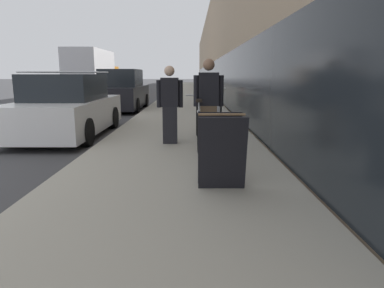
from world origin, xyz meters
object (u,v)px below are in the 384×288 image
person_bystander (170,105)px  sandwich_board_sign (221,150)px  person_rider (208,104)px  cruiser_bike_nearest (218,105)px  cruiser_bike_middle (214,100)px  bike_rack_hoop (218,103)px  vintage_roadster_curbside (122,92)px  moving_truck (93,73)px  tandem_bicycle (198,124)px  parked_sedan_curbside (67,108)px

person_bystander → sandwich_board_sign: person_bystander is taller
person_rider → cruiser_bike_nearest: (0.56, 4.78, -0.43)m
cruiser_bike_middle → sandwich_board_sign: 9.50m
bike_rack_hoop → sandwich_board_sign: bearing=-94.1°
cruiser_bike_nearest → vintage_roadster_curbside: 5.35m
bike_rack_hoop → vintage_roadster_curbside: 5.89m
cruiser_bike_nearest → moving_truck: (-7.81, 13.34, 1.03)m
tandem_bicycle → moving_truck: bearing=111.6°
person_bystander → bike_rack_hoop: person_bystander is taller
person_rider → vintage_roadster_curbside: person_rider is taller
person_rider → person_bystander: size_ratio=1.08×
cruiser_bike_middle → parked_sedan_curbside: (-3.96, -5.11, 0.15)m
parked_sedan_curbside → tandem_bicycle: bearing=-29.0°
tandem_bicycle → parked_sedan_curbside: parked_sedan_curbside is taller
cruiser_bike_middle → sandwich_board_sign: bearing=-93.2°
person_bystander → bike_rack_hoop: 3.81m
tandem_bicycle → person_bystander: bearing=172.6°
person_bystander → cruiser_bike_nearest: 4.61m
tandem_bicycle → moving_truck: (-7.07, 17.82, 1.03)m
tandem_bicycle → person_rider: bearing=-58.9°
sandwich_board_sign → person_rider: bearing=91.2°
person_bystander → sandwich_board_sign: (0.79, -2.68, -0.31)m
cruiser_bike_middle → parked_sedan_curbside: bearing=-127.8°
cruiser_bike_middle → sandwich_board_sign: size_ratio=2.03×
cruiser_bike_middle → sandwich_board_sign: sandwich_board_sign is taller
tandem_bicycle → person_rider: person_rider is taller
person_bystander → cruiser_bike_middle: size_ratio=0.83×
person_bystander → parked_sedan_curbside: (-2.63, 1.69, -0.23)m
person_rider → cruiser_bike_middle: bearing=85.3°
cruiser_bike_middle → vintage_roadster_curbside: size_ratio=0.40×
person_rider → sandwich_board_sign: size_ratio=1.81×
person_bystander → moving_truck: 18.91m
tandem_bicycle → person_rider: (0.18, -0.30, 0.43)m
parked_sedan_curbside → vintage_roadster_curbside: size_ratio=0.92×
bike_rack_hoop → moving_truck: moving_truck is taller
person_bystander → vintage_roadster_curbside: bearing=107.6°
person_bystander → cruiser_bike_middle: person_bystander is taller
sandwich_board_sign → moving_truck: (-7.30, 20.43, 0.97)m
parked_sedan_curbside → sandwich_board_sign: bearing=-52.0°
cruiser_bike_middle → person_rider: bearing=-94.7°
cruiser_bike_nearest → sandwich_board_sign: (-0.51, -7.09, 0.06)m
tandem_bicycle → bike_rack_hoop: bearing=79.5°
bike_rack_hoop → sandwich_board_sign: (-0.45, -6.28, -0.06)m
parked_sedan_curbside → vintage_roadster_curbside: (0.06, 6.39, 0.08)m
vintage_roadster_curbside → person_bystander: bearing=-72.4°
person_bystander → vintage_roadster_curbside: size_ratio=0.33×
bike_rack_hoop → cruiser_bike_nearest: 0.83m
person_rider → person_bystander: bearing=153.3°
moving_truck → cruiser_bike_middle: bearing=-54.4°
person_rider → sandwich_board_sign: person_rider is taller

